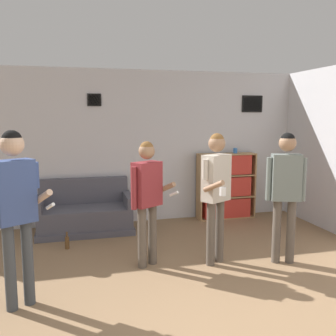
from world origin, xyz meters
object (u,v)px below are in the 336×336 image
bookshelf (226,186)px  person_spectator_near_bookshelf (286,184)px  couch (85,214)px  bottle_on_floor (67,242)px  drinking_cup (235,151)px  person_player_foreground_center (147,191)px  person_player_foreground_left (15,200)px  person_watcher_holding_cup (216,185)px

bookshelf → person_spectator_near_bookshelf: size_ratio=0.72×
couch → person_spectator_near_bookshelf: bearing=-39.0°
couch → bottle_on_floor: 0.86m
bottle_on_floor → drinking_cup: bearing=18.0°
drinking_cup → person_spectator_near_bookshelf: bearing=-97.4°
person_player_foreground_center → person_player_foreground_left: bearing=-153.3°
person_player_foreground_center → bottle_on_floor: (-1.01, 0.88, -0.87)m
bookshelf → person_player_foreground_center: 2.65m
person_watcher_holding_cup → drinking_cup: bearing=60.0°
drinking_cup → person_watcher_holding_cup: bearing=-120.0°
person_spectator_near_bookshelf → bottle_on_floor: bearing=156.3°
person_player_foreground_center → drinking_cup: person_player_foreground_center is taller
person_player_foreground_center → bookshelf: bearing=45.2°
person_spectator_near_bookshelf → person_player_foreground_center: bearing=169.2°
bookshelf → drinking_cup: size_ratio=12.93×
couch → person_watcher_holding_cup: 2.52m
person_player_foreground_left → person_player_foreground_center: 1.61m
bottle_on_floor → person_spectator_near_bookshelf: bearing=-23.7°
person_player_foreground_left → drinking_cup: 4.32m
person_watcher_holding_cup → drinking_cup: person_watcher_holding_cup is taller
person_player_foreground_left → person_watcher_holding_cup: bearing=14.2°
bottle_on_floor → couch: bearing=70.2°
bookshelf → person_spectator_near_bookshelf: person_spectator_near_bookshelf is taller
drinking_cup → person_player_foreground_left: bearing=-143.2°
couch → drinking_cup: 2.92m
couch → bookshelf: 2.61m
person_watcher_holding_cup → bottle_on_floor: person_watcher_holding_cup is taller
person_player_foreground_left → couch: bearing=73.5°
person_watcher_holding_cup → person_player_foreground_left: bearing=-165.8°
person_player_foreground_left → person_watcher_holding_cup: person_player_foreground_left is taller
drinking_cup → person_player_foreground_center: bearing=-137.3°
person_spectator_near_bookshelf → drinking_cup: person_spectator_near_bookshelf is taller
person_player_foreground_left → drinking_cup: size_ratio=18.86×
couch → person_spectator_near_bookshelf: (2.46, -1.99, 0.76)m
person_player_foreground_left → person_spectator_near_bookshelf: bearing=7.0°
person_player_foreground_left → person_player_foreground_center: size_ratio=1.11×
couch → person_player_foreground_center: bearing=-66.4°
couch → person_player_foreground_left: person_player_foreground_left is taller
couch → person_watcher_holding_cup: bearing=-48.5°
couch → person_player_foreground_left: 2.62m
person_player_foreground_left → person_spectator_near_bookshelf: size_ratio=1.05×
couch → drinking_cup: drinking_cup is taller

